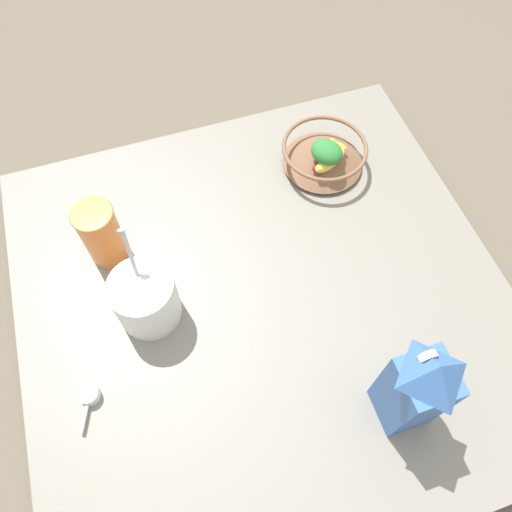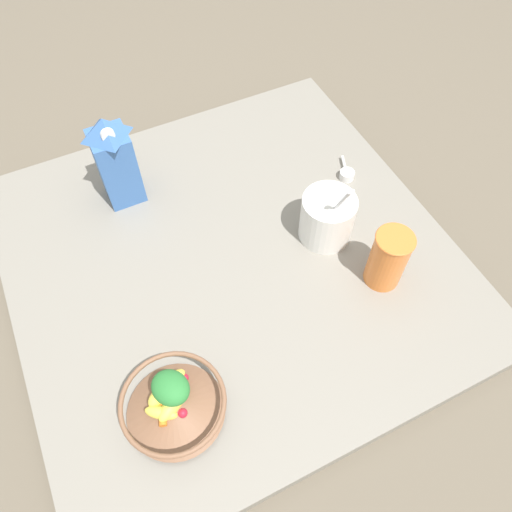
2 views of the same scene
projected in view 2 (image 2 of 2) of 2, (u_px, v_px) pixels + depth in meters
ground_plane at (232, 265)px, 1.24m from camera, size 6.00×6.00×0.00m
countertop at (231, 261)px, 1.23m from camera, size 1.03×1.03×0.04m
fruit_bowl at (173, 404)px, 0.96m from camera, size 0.21×0.21×0.10m
milk_carton at (115, 160)px, 1.21m from camera, size 0.09×0.09×0.25m
yogurt_tub at (327, 216)px, 1.19m from camera, size 0.13×0.14×0.23m
drinking_cup at (388, 258)px, 1.11m from camera, size 0.09×0.09×0.16m
measuring_scoop at (347, 174)px, 1.34m from camera, size 0.05×0.09×0.02m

